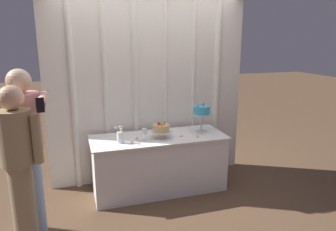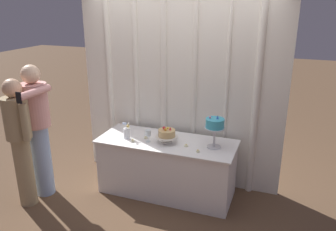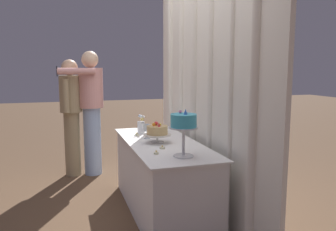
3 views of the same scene
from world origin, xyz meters
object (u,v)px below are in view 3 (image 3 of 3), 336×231
at_px(cake_display_nearleft, 157,131).
at_px(guest_girl_blue_dress, 91,107).
at_px(cake_display_nearright, 184,124).
at_px(tealight_far_left, 137,135).
at_px(guest_man_pink_jacket, 71,112).
at_px(wine_glass, 147,128).
at_px(tealight_far_right, 156,153).
at_px(flower_vase, 141,126).
at_px(cake_table, 162,177).
at_px(tealight_near_right, 162,148).
at_px(tealight_near_left, 153,136).

xyz_separation_m(cake_display_nearleft, guest_girl_blue_dress, (-1.50, -0.51, 0.09)).
height_order(cake_display_nearright, tealight_far_left, cake_display_nearright).
distance_m(guest_girl_blue_dress, guest_man_pink_jacket, 0.27).
bearing_deg(cake_display_nearright, guest_girl_blue_dress, -164.28).
xyz_separation_m(wine_glass, tealight_far_right, (0.66, -0.08, -0.10)).
bearing_deg(cake_display_nearright, cake_display_nearleft, -173.20).
distance_m(cake_display_nearleft, flower_vase, 0.53).
distance_m(cake_display_nearleft, tealight_far_left, 0.43).
bearing_deg(cake_display_nearleft, wine_glass, -167.89).
xyz_separation_m(cake_display_nearleft, cake_display_nearright, (0.57, 0.07, 0.16)).
bearing_deg(cake_display_nearright, wine_glass, -171.68).
distance_m(cake_table, cake_display_nearright, 0.88).
bearing_deg(tealight_near_right, flower_vase, -178.63).
distance_m(cake_display_nearleft, wine_glass, 0.23).
bearing_deg(flower_vase, guest_man_pink_jacket, -144.09).
bearing_deg(tealight_far_left, cake_table, 24.64).
xyz_separation_m(flower_vase, tealight_far_right, (0.96, -0.09, -0.07)).
bearing_deg(guest_man_pink_jacket, cake_table, 28.73).
relative_size(flower_vase, guest_girl_blue_dress, 0.13).
bearing_deg(tealight_far_right, cake_table, 157.72).
bearing_deg(guest_girl_blue_dress, cake_display_nearright, 15.72).
bearing_deg(cake_table, tealight_far_right, -22.28).
height_order(cake_display_nearright, tealight_near_right, cake_display_nearright).
height_order(wine_glass, tealight_near_right, wine_glass).
relative_size(wine_glass, tealight_far_left, 3.72).
xyz_separation_m(wine_glass, tealight_near_left, (-0.07, 0.09, -0.10)).
xyz_separation_m(cake_display_nearright, guest_man_pink_jacket, (-2.11, -0.84, -0.13)).
xyz_separation_m(tealight_near_right, tealight_far_right, (0.18, -0.11, 0.00)).
distance_m(cake_table, guest_man_pink_jacket, 1.80).
distance_m(wine_glass, tealight_near_left, 0.15).
height_order(cake_display_nearleft, guest_girl_blue_dress, guest_girl_blue_dress).
bearing_deg(tealight_far_right, tealight_near_right, 148.80).
bearing_deg(tealight_far_left, flower_vase, 147.79).
bearing_deg(tealight_near_right, tealight_far_left, -171.75).
xyz_separation_m(wine_glass, tealight_near_right, (0.49, 0.03, -0.10)).
bearing_deg(guest_man_pink_jacket, tealight_near_left, 33.19).
bearing_deg(cake_table, cake_display_nearright, 1.16).
bearing_deg(tealight_near_right, cake_display_nearleft, 174.84).
xyz_separation_m(cake_display_nearright, guest_girl_blue_dress, (-2.07, -0.58, -0.07)).
xyz_separation_m(tealight_far_left, guest_man_pink_jacket, (-1.13, -0.66, 0.14)).
bearing_deg(tealight_far_right, guest_man_pink_jacket, -161.86).
distance_m(cake_table, cake_display_nearleft, 0.48).
height_order(cake_display_nearright, tealight_near_left, cake_display_nearright).
xyz_separation_m(tealight_far_right, guest_man_pink_jacket, (-1.97, -0.65, 0.14)).
bearing_deg(flower_vase, tealight_near_left, 19.01).
xyz_separation_m(tealight_near_left, tealight_near_right, (0.55, -0.06, -0.00)).
bearing_deg(tealight_far_left, wine_glass, 21.83).
bearing_deg(cake_display_nearright, tealight_near_left, -177.93).
relative_size(cake_display_nearleft, wine_glass, 1.81).
xyz_separation_m(cake_display_nearleft, wine_glass, (-0.23, -0.05, -0.01)).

